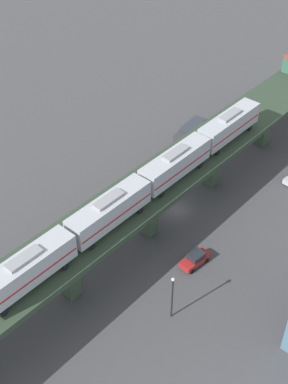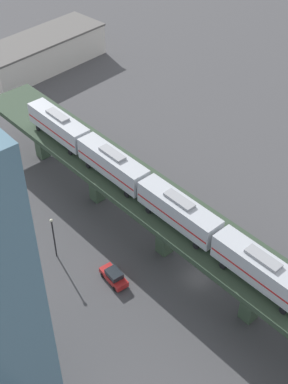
% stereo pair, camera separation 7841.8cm
% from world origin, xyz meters
% --- Properties ---
extents(ground_plane, '(400.00, 400.00, 0.00)m').
position_xyz_m(ground_plane, '(0.00, 0.00, 0.00)').
color(ground_plane, '#424244').
extents(elevated_viaduct, '(10.37, 92.16, 8.46)m').
position_xyz_m(elevated_viaduct, '(0.00, -0.19, 7.24)').
color(elevated_viaduct, '#2C3D2C').
rests_on(elevated_viaduct, ground).
extents(subway_train, '(3.90, 49.85, 4.45)m').
position_xyz_m(subway_train, '(-1.60, 9.15, 11.00)').
color(subway_train, '#ADB2BA').
rests_on(subway_train, elevated_viaduct).
extents(street_car_red, '(2.20, 4.52, 1.89)m').
position_xyz_m(street_car_red, '(-8.80, 6.84, 0.94)').
color(street_car_red, '#AD1E1E').
rests_on(street_car_red, ground).
extents(delivery_truck, '(3.03, 7.40, 3.20)m').
position_xyz_m(delivery_truck, '(10.20, -15.70, 1.76)').
color(delivery_truck, '#333338').
rests_on(delivery_truck, ground).
extents(street_lamp, '(0.44, 0.44, 6.94)m').
position_xyz_m(street_lamp, '(-12.04, 15.59, 4.11)').
color(street_lamp, black).
rests_on(street_lamp, ground).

